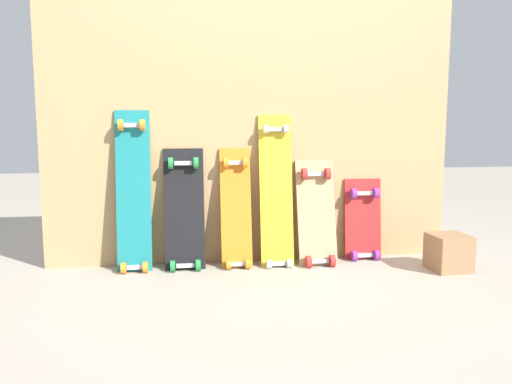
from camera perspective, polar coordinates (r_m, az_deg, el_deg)
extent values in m
plane|color=#A89E8E|center=(3.27, -0.18, -7.64)|extent=(12.00, 12.00, 0.00)
cube|color=tan|center=(3.22, -0.37, 8.16)|extent=(2.48, 0.04, 1.78)
cube|color=#197A7F|center=(3.14, -13.07, -0.46)|extent=(0.20, 0.15, 0.99)
cube|color=#B7B7BF|center=(3.14, -12.96, -7.92)|extent=(0.09, 0.04, 0.03)
cube|color=#B7B7BF|center=(3.13, -13.26, 7.01)|extent=(0.09, 0.04, 0.03)
cylinder|color=orange|center=(3.13, -14.11, -7.97)|extent=(0.03, 0.06, 0.06)
cylinder|color=orange|center=(3.12, -11.86, -7.95)|extent=(0.03, 0.06, 0.06)
cylinder|color=orange|center=(3.12, -14.41, 7.01)|extent=(0.03, 0.06, 0.06)
cylinder|color=orange|center=(3.11, -12.16, 7.08)|extent=(0.03, 0.06, 0.06)
cube|color=black|center=(3.14, -7.74, -2.39)|extent=(0.23, 0.16, 0.77)
cube|color=#B7B7BF|center=(3.12, -7.62, -7.87)|extent=(0.11, 0.04, 0.03)
cube|color=#B7B7BF|center=(3.13, -7.85, 3.08)|extent=(0.11, 0.04, 0.03)
cylinder|color=#268C3F|center=(3.11, -8.97, -7.93)|extent=(0.03, 0.07, 0.07)
cylinder|color=#268C3F|center=(3.11, -6.27, -7.87)|extent=(0.03, 0.07, 0.07)
cylinder|color=#268C3F|center=(3.11, -9.19, 3.09)|extent=(0.03, 0.07, 0.07)
cylinder|color=#268C3F|center=(3.11, -6.51, 3.14)|extent=(0.03, 0.07, 0.07)
cube|color=orange|center=(3.15, -2.17, -2.31)|extent=(0.18, 0.16, 0.77)
cube|color=#B7B7BF|center=(3.14, -1.98, -7.77)|extent=(0.08, 0.04, 0.03)
cube|color=#B7B7BF|center=(3.15, -2.26, 3.16)|extent=(0.08, 0.04, 0.03)
cylinder|color=orange|center=(3.12, -2.99, -7.83)|extent=(0.03, 0.06, 0.06)
cylinder|color=orange|center=(3.13, -0.91, -7.76)|extent=(0.03, 0.06, 0.06)
cylinder|color=orange|center=(3.12, -3.26, 3.18)|extent=(0.03, 0.06, 0.06)
cylinder|color=orange|center=(3.14, -1.20, 3.21)|extent=(0.03, 0.06, 0.06)
cube|color=gold|center=(3.17, 2.18, -0.48)|extent=(0.20, 0.17, 0.97)
cube|color=#B7B7BF|center=(3.17, 2.44, -7.72)|extent=(0.09, 0.04, 0.03)
cube|color=#B7B7BF|center=(3.18, 2.09, 6.76)|extent=(0.09, 0.04, 0.03)
cylinder|color=beige|center=(3.14, 1.39, -7.80)|extent=(0.03, 0.05, 0.05)
cylinder|color=beige|center=(3.16, 3.60, -7.70)|extent=(0.03, 0.05, 0.05)
cylinder|color=beige|center=(3.15, 1.05, 6.81)|extent=(0.03, 0.05, 0.05)
cylinder|color=beige|center=(3.17, 3.25, 6.80)|extent=(0.03, 0.05, 0.05)
cube|color=tan|center=(3.23, 6.53, -2.77)|extent=(0.23, 0.19, 0.69)
cube|color=#B7B7BF|center=(3.20, 6.88, -7.43)|extent=(0.11, 0.04, 0.03)
cube|color=#B7B7BF|center=(3.24, 6.41, 1.91)|extent=(0.11, 0.04, 0.03)
cylinder|color=red|center=(3.17, 5.69, -7.50)|extent=(0.03, 0.07, 0.07)
cylinder|color=red|center=(3.21, 8.23, -7.36)|extent=(0.03, 0.07, 0.07)
cylinder|color=red|center=(3.20, 5.23, 1.94)|extent=(0.03, 0.07, 0.07)
cylinder|color=red|center=(3.24, 7.72, 1.97)|extent=(0.03, 0.07, 0.07)
cube|color=#B22626|center=(3.39, 11.43, -3.39)|extent=(0.23, 0.07, 0.57)
cube|color=#B7B7BF|center=(3.39, 11.61, -6.68)|extent=(0.10, 0.04, 0.03)
cube|color=#B7B7BF|center=(3.36, 11.55, -0.13)|extent=(0.10, 0.04, 0.03)
cylinder|color=purple|center=(3.35, 10.54, -6.80)|extent=(0.03, 0.06, 0.06)
cylinder|color=purple|center=(3.40, 12.86, -6.65)|extent=(0.03, 0.06, 0.06)
cylinder|color=purple|center=(3.32, 10.48, -0.16)|extent=(0.03, 0.06, 0.06)
cylinder|color=purple|center=(3.37, 12.81, -0.11)|extent=(0.03, 0.06, 0.06)
cube|color=#99724C|center=(3.28, 20.07, -6.14)|extent=(0.22, 0.22, 0.21)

